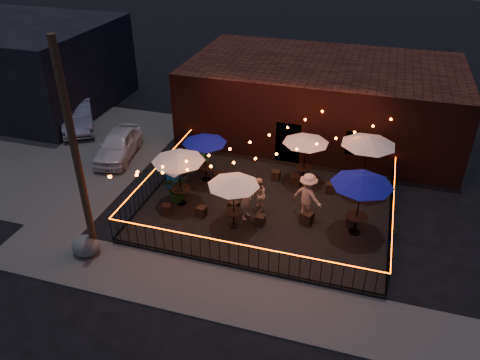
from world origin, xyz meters
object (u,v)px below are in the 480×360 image
Objects in this scene: utility_pole at (76,157)px; cafe_table_4 at (362,181)px; boulder at (86,246)px; cafe_table_5 at (369,141)px; cafe_table_0 at (178,158)px; cooler at (174,181)px; cafe_table_3 at (306,140)px; cafe_table_1 at (205,140)px; cafe_table_2 at (234,182)px.

utility_pole is 10.00m from cafe_table_4.
cafe_table_5 is at bearing 38.12° from boulder.
cafe_table_0 is 2.20m from cooler.
boulder is at bearing -132.65° from cafe_table_3.
cafe_table_1 is (0.31, 2.15, -0.19)m from cafe_table_0.
cafe_table_5 is (9.12, 7.12, -1.49)m from utility_pole.
utility_pole is 2.82× the size of cafe_table_0.
cafe_table_5 reaches higher than cafe_table_1.
boulder is at bearing -118.32° from cafe_table_0.
cooler reaches higher than boulder.
cafe_table_1 is 3.25× the size of cooler.
cafe_table_5 is 3.95× the size of cooler.
cafe_table_1 is 0.96× the size of cafe_table_3.
cafe_table_2 is 4.19m from cooler.
cafe_table_4 is 10.39m from boulder.
cafe_table_3 is at bearing 47.48° from cooler.
cafe_table_5 is at bearing 42.70° from cafe_table_2.
cafe_table_1 is at bearing 69.43° from utility_pole.
cafe_table_0 reaches higher than cafe_table_3.
cafe_table_5 reaches higher than cafe_table_2.
cafe_table_0 is 2.18m from cafe_table_1.
cafe_table_0 is at bearing -98.18° from cafe_table_1.
cafe_table_1 is 6.78m from boulder.
cafe_table_5 reaches higher than cooler.
cooler is (-8.00, -2.41, -1.97)m from cafe_table_5.
cafe_table_5 is (0.01, 3.30, 0.03)m from cafe_table_4.
utility_pole is 5.95m from cooler.
cafe_table_4 is at bearing 23.37° from boulder.
cooler is (-0.77, 1.00, -1.80)m from cafe_table_0.
cafe_table_4 reaches higher than boulder.
cooler is at bearing 173.64° from cafe_table_4.
cooler is (-5.36, -2.35, -1.68)m from cafe_table_3.
cafe_table_0 reaches higher than cooler.
cafe_table_2 is at bearing -115.19° from cafe_table_3.
cafe_table_4 is (6.91, -2.04, 0.33)m from cafe_table_1.
cooler is at bearing 74.77° from boulder.
cafe_table_0 is 2.93× the size of boulder.
cafe_table_2 is 2.84× the size of cooler.
cafe_table_3 reaches higher than cooler.
boulder is at bearing -81.45° from cooler.
boulder is (-1.34, -4.92, -0.17)m from cooler.
cafe_table_5 is at bearing 40.52° from cooler.
cafe_table_0 is at bearing -154.78° from cafe_table_5.
utility_pole is 3.15× the size of cafe_table_1.
cafe_table_3 is (1.98, 4.21, 0.05)m from cafe_table_2.
boulder is (-2.12, -3.93, -1.97)m from cafe_table_0.
cafe_table_5 reaches higher than cafe_table_3.
cafe_table_2 is 0.84× the size of cafe_table_3.
cafe_table_5 is 8.58m from cooler.
cafe_table_2 is at bearing 32.43° from utility_pole.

